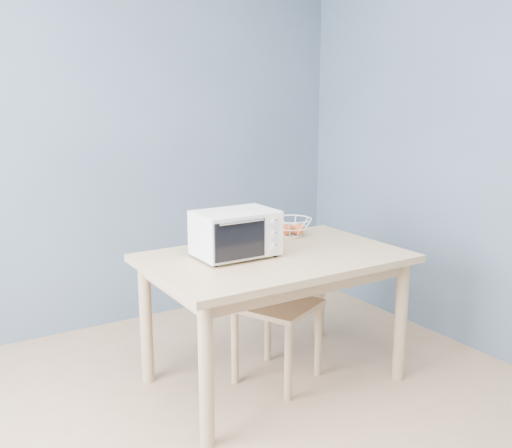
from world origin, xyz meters
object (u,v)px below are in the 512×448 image
fruit_basket (292,227)px  dining_chair (271,307)px  dining_table (274,272)px  toaster_oven (233,233)px

fruit_basket → dining_chair: 0.57m
dining_table → fruit_basket: 0.48m
toaster_oven → fruit_basket: bearing=22.8°
toaster_oven → dining_table: bearing=-18.7°
dining_table → dining_chair: (0.01, 0.04, -0.22)m
dining_table → toaster_oven: bearing=161.2°
dining_table → dining_chair: 0.22m
dining_table → fruit_basket: (0.33, 0.31, 0.16)m
toaster_oven → dining_chair: (0.23, -0.04, -0.45)m
fruit_basket → dining_chair: size_ratio=0.29×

